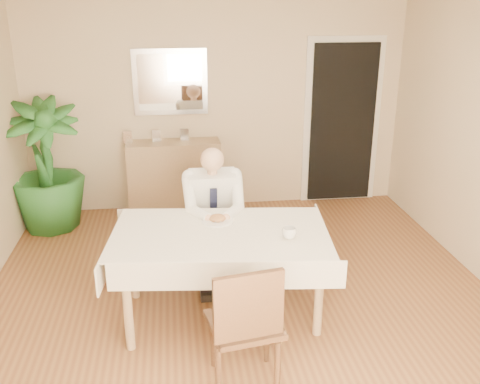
{
  "coord_description": "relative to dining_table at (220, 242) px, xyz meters",
  "views": [
    {
      "loc": [
        -0.54,
        -3.82,
        2.52
      ],
      "look_at": [
        0.0,
        0.35,
        0.95
      ],
      "focal_mm": 40.0,
      "sensor_mm": 36.0,
      "label": 1
    }
  ],
  "objects": [
    {
      "name": "chair_near",
      "position": [
        0.08,
        -0.92,
        -0.13
      ],
      "size": [
        0.52,
        0.52,
        0.95
      ],
      "rotation": [
        0.0,
        0.0,
        0.17
      ],
      "color": "#3C2715",
      "rests_on": "ground"
    },
    {
      "name": "photo_frame_center",
      "position": [
        -0.53,
        2.35,
        0.28
      ],
      "size": [
        0.1,
        0.02,
        0.14
      ],
      "primitive_type": "cube",
      "color": "silver",
      "rests_on": "sideboard"
    },
    {
      "name": "knife",
      "position": [
        0.04,
        0.15,
        0.11
      ],
      "size": [
        0.01,
        0.13,
        0.01
      ],
      "primitive_type": "cylinder",
      "rotation": [
        1.57,
        0.0,
        0.0
      ],
      "color": "silver",
      "rests_on": "dining_table"
    },
    {
      "name": "coffee_mug",
      "position": [
        0.51,
        -0.18,
        0.13
      ],
      "size": [
        0.13,
        0.13,
        0.09
      ],
      "primitive_type": "imported",
      "rotation": [
        0.0,
        0.0,
        -0.25
      ],
      "color": "white",
      "rests_on": "dining_table"
    },
    {
      "name": "mirror",
      "position": [
        -0.34,
        2.47,
        0.88
      ],
      "size": [
        0.86,
        0.04,
        0.76
      ],
      "color": "silver",
      "rests_on": "room"
    },
    {
      "name": "fork",
      "position": [
        -0.04,
        0.15,
        0.11
      ],
      "size": [
        0.01,
        0.13,
        0.01
      ],
      "primitive_type": "cylinder",
      "rotation": [
        1.57,
        0.0,
        0.0
      ],
      "color": "silver",
      "rests_on": "dining_table"
    },
    {
      "name": "dining_table",
      "position": [
        0.0,
        0.0,
        0.0
      ],
      "size": [
        1.82,
        1.19,
        0.75
      ],
      "rotation": [
        0.0,
        0.0,
        -0.11
      ],
      "color": "#977B52",
      "rests_on": "ground"
    },
    {
      "name": "chair_far",
      "position": [
        0.0,
        0.88,
        -0.18
      ],
      "size": [
        0.44,
        0.44,
        0.88
      ],
      "rotation": [
        0.0,
        0.0,
        -0.05
      ],
      "color": "#3C2715",
      "rests_on": "ground"
    },
    {
      "name": "food",
      "position": [
        -0.0,
        0.21,
        0.11
      ],
      "size": [
        0.14,
        0.14,
        0.06
      ],
      "primitive_type": "ellipsoid",
      "color": "brown",
      "rests_on": "dining_table"
    },
    {
      "name": "photo_frame_left",
      "position": [
        -0.86,
        2.34,
        0.28
      ],
      "size": [
        0.1,
        0.02,
        0.14
      ],
      "primitive_type": "cube",
      "color": "silver",
      "rests_on": "sideboard"
    },
    {
      "name": "doorway",
      "position": [
        1.75,
        2.46,
        0.33
      ],
      "size": [
        0.96,
        0.07,
        2.1
      ],
      "color": "white",
      "rests_on": "ground"
    },
    {
      "name": "sideboard",
      "position": [
        -0.34,
        2.32,
        -0.23
      ],
      "size": [
        1.11,
        0.41,
        0.88
      ],
      "primitive_type": "cube",
      "rotation": [
        0.0,
        0.0,
        0.03
      ],
      "color": "#977B52",
      "rests_on": "ground"
    },
    {
      "name": "window",
      "position": [
        0.2,
        -2.47,
        0.78
      ],
      "size": [
        1.34,
        0.04,
        1.44
      ],
      "color": "white",
      "rests_on": "room"
    },
    {
      "name": "plate",
      "position": [
        -0.0,
        0.21,
        0.09
      ],
      "size": [
        0.26,
        0.26,
        0.02
      ],
      "primitive_type": "cylinder",
      "color": "white",
      "rests_on": "dining_table"
    },
    {
      "name": "photo_frame_right",
      "position": [
        -0.2,
        2.38,
        0.28
      ],
      "size": [
        0.1,
        0.02,
        0.14
      ],
      "primitive_type": "cube",
      "color": "silver",
      "rests_on": "sideboard"
    },
    {
      "name": "potted_palm",
      "position": [
        -1.75,
        2.02,
        0.06
      ],
      "size": [
        0.97,
        0.97,
        1.46
      ],
      "primitive_type": "imported",
      "rotation": [
        0.0,
        0.0,
        0.21
      ],
      "color": "#1E531D",
      "rests_on": "ground"
    },
    {
      "name": "room",
      "position": [
        0.2,
        0.0,
        0.63
      ],
      "size": [
        5.0,
        5.02,
        2.6
      ],
      "color": "brown",
      "rests_on": "ground"
    },
    {
      "name": "seated_man",
      "position": [
        0.0,
        0.59,
        0.02
      ],
      "size": [
        0.48,
        0.72,
        1.24
      ],
      "color": "white",
      "rests_on": "ground"
    }
  ]
}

